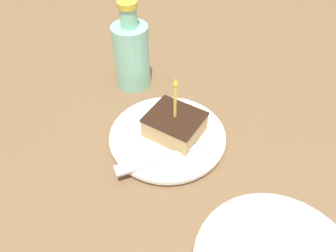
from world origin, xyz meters
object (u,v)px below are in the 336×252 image
(cake_slice, at_px, (175,124))
(fork, at_px, (159,158))
(plate, at_px, (168,137))
(bottle, at_px, (132,54))

(cake_slice, distance_m, fork, 0.08)
(cake_slice, bearing_deg, plate, 140.62)
(cake_slice, height_order, fork, cake_slice)
(fork, xyz_separation_m, bottle, (0.18, 0.19, 0.06))
(plate, bearing_deg, cake_slice, -39.38)
(plate, bearing_deg, fork, -162.21)
(plate, relative_size, cake_slice, 1.73)
(bottle, bearing_deg, cake_slice, -120.92)
(cake_slice, bearing_deg, fork, -171.27)
(bottle, bearing_deg, fork, -133.58)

